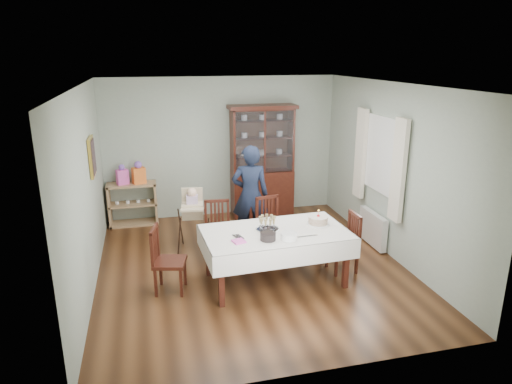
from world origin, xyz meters
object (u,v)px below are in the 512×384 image
object	(u,v)px
chair_end_left	(169,272)
gift_bag_pink	(122,176)
chair_end_right	(343,254)
woman	(250,195)
birthday_cake	(318,220)
sideboard	(133,204)
gift_bag_orange	(139,173)
dining_table	(275,256)
chair_far_left	(218,242)
champagne_tray	(267,225)
chair_far_right	(272,238)
high_chair	(193,225)
china_cabinet	(262,159)

from	to	relation	value
chair_end_left	gift_bag_pink	distance (m)	2.88
chair_end_right	woman	xyz separation A→B (m)	(-1.09, 1.36, 0.58)
woman	birthday_cake	distance (m)	1.51
sideboard	gift_bag_orange	world-z (taller)	gift_bag_orange
dining_table	chair_far_left	distance (m)	1.16
sideboard	chair_end_left	world-z (taller)	chair_end_left
sideboard	gift_bag_pink	distance (m)	0.58
sideboard	champagne_tray	bearing A→B (deg)	-55.56
chair_end_right	woman	bearing A→B (deg)	-143.28
champagne_tray	birthday_cake	bearing A→B (deg)	1.99
chair_end_left	chair_end_right	bearing A→B (deg)	-76.08
chair_end_right	chair_far_right	bearing A→B (deg)	-134.72
chair_far_left	birthday_cake	distance (m)	1.66
champagne_tray	gift_bag_pink	size ratio (longest dim) A/B	0.86
dining_table	chair_end_left	world-z (taller)	chair_end_left
birthday_cake	chair_far_left	bearing A→B (deg)	147.49
gift_bag_pink	chair_far_left	bearing A→B (deg)	-51.73
champagne_tray	high_chair	bearing A→B (deg)	123.44
sideboard	high_chair	xyz separation A→B (m)	(0.98, -1.38, 0.01)
china_cabinet	sideboard	xyz separation A→B (m)	(-2.50, 0.02, -0.72)
chair_far_left	birthday_cake	bearing A→B (deg)	-26.40
dining_table	gift_bag_orange	bearing A→B (deg)	123.01
sideboard	high_chair	size ratio (longest dim) A/B	0.87
dining_table	champagne_tray	xyz separation A→B (m)	(-0.09, 0.09, 0.44)
woman	chair_far_left	bearing A→B (deg)	47.83
chair_far_left	sideboard	bearing A→B (deg)	131.25
chair_far_right	high_chair	xyz separation A→B (m)	(-1.19, 0.54, 0.13)
chair_far_left	gift_bag_orange	xyz separation A→B (m)	(-1.16, 1.84, 0.71)
woman	high_chair	size ratio (longest dim) A/B	1.63
birthday_cake	gift_bag_pink	bearing A→B (deg)	135.94
dining_table	chair_far_right	xyz separation A→B (m)	(0.20, 0.90, -0.11)
sideboard	birthday_cake	world-z (taller)	birthday_cake
chair_end_left	champagne_tray	xyz separation A→B (m)	(1.37, 0.00, 0.55)
chair_far_right	gift_bag_orange	world-z (taller)	gift_bag_orange
sideboard	birthday_cake	bearing A→B (deg)	-45.78
sideboard	woman	size ratio (longest dim) A/B	0.53
champagne_tray	gift_bag_orange	bearing A→B (deg)	122.43
sideboard	chair_far_left	xyz separation A→B (m)	(1.31, -1.86, -0.13)
woman	high_chair	distance (m)	1.06
china_cabinet	dining_table	bearing A→B (deg)	-100.77
chair_far_left	chair_far_right	distance (m)	0.86
china_cabinet	gift_bag_pink	world-z (taller)	china_cabinet
woman	gift_bag_orange	world-z (taller)	woman
chair_end_left	chair_far_right	bearing A→B (deg)	-50.25
birthday_cake	woman	bearing A→B (deg)	116.98
chair_end_right	champagne_tray	world-z (taller)	champagne_tray
chair_end_left	gift_bag_pink	size ratio (longest dim) A/B	2.44
chair_far_right	chair_end_right	bearing A→B (deg)	-54.28
high_chair	sideboard	bearing A→B (deg)	132.80
chair_far_right	gift_bag_orange	distance (m)	2.86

